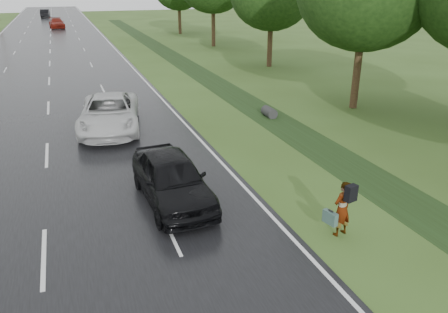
% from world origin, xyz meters
% --- Properties ---
extents(ground, '(220.00, 220.00, 0.00)m').
position_xyz_m(ground, '(0.00, 0.00, 0.00)').
color(ground, '#354F1C').
rests_on(ground, ground).
extents(road, '(14.00, 180.00, 0.04)m').
position_xyz_m(road, '(0.00, 45.00, 0.02)').
color(road, black).
rests_on(road, ground).
extents(edge_stripe_east, '(0.12, 180.00, 0.01)m').
position_xyz_m(edge_stripe_east, '(6.75, 45.00, 0.04)').
color(edge_stripe_east, silver).
rests_on(edge_stripe_east, road).
extents(center_line, '(0.12, 180.00, 0.01)m').
position_xyz_m(center_line, '(0.00, 45.00, 0.04)').
color(center_line, silver).
rests_on(center_line, road).
extents(drainage_ditch, '(2.20, 120.00, 0.56)m').
position_xyz_m(drainage_ditch, '(11.50, 18.71, 0.04)').
color(drainage_ditch, black).
rests_on(drainage_ditch, ground).
extents(pedestrian, '(0.86, 0.65, 1.71)m').
position_xyz_m(pedestrian, '(8.18, -1.70, 0.88)').
color(pedestrian, '#A5998C').
rests_on(pedestrian, ground).
extents(white_pickup, '(3.74, 6.45, 1.69)m').
position_xyz_m(white_pickup, '(3.00, 10.58, 0.88)').
color(white_pickup, silver).
rests_on(white_pickup, road).
extents(dark_sedan, '(2.20, 5.01, 1.68)m').
position_xyz_m(dark_sedan, '(4.07, 2.00, 0.88)').
color(dark_sedan, black).
rests_on(dark_sedan, road).
extents(far_car_red, '(2.55, 5.38, 1.52)m').
position_xyz_m(far_car_red, '(1.00, 66.41, 0.80)').
color(far_car_red, maroon).
rests_on(far_car_red, road).
extents(far_car_dark, '(1.93, 4.89, 1.58)m').
position_xyz_m(far_car_dark, '(-1.06, 91.63, 0.83)').
color(far_car_dark, black).
rests_on(far_car_dark, road).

